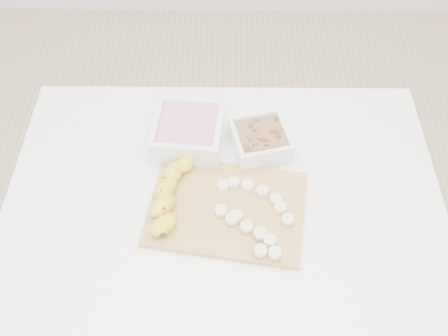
{
  "coord_description": "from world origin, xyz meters",
  "views": [
    {
      "loc": [
        0.01,
        -0.64,
        1.7
      ],
      "look_at": [
        0.0,
        0.03,
        0.81
      ],
      "focal_mm": 40.0,
      "sensor_mm": 36.0,
      "label": 1
    }
  ],
  "objects_px": {
    "bowl_yogurt": "(188,132)",
    "bowl_granola": "(260,140)",
    "table": "(224,216)",
    "banana": "(171,192)",
    "cutting_board": "(227,209)"
  },
  "relations": [
    {
      "from": "bowl_yogurt",
      "to": "banana",
      "type": "height_order",
      "value": "bowl_yogurt"
    },
    {
      "from": "table",
      "to": "banana",
      "type": "distance_m",
      "value": 0.18
    },
    {
      "from": "bowl_granola",
      "to": "banana",
      "type": "relative_size",
      "value": 0.69
    },
    {
      "from": "banana",
      "to": "bowl_granola",
      "type": "bearing_deg",
      "value": 61.66
    },
    {
      "from": "banana",
      "to": "cutting_board",
      "type": "bearing_deg",
      "value": 13.12
    },
    {
      "from": "cutting_board",
      "to": "banana",
      "type": "distance_m",
      "value": 0.13
    },
    {
      "from": "bowl_yogurt",
      "to": "bowl_granola",
      "type": "relative_size",
      "value": 1.12
    },
    {
      "from": "bowl_yogurt",
      "to": "bowl_granola",
      "type": "height_order",
      "value": "bowl_yogurt"
    },
    {
      "from": "cutting_board",
      "to": "table",
      "type": "bearing_deg",
      "value": 98.86
    },
    {
      "from": "table",
      "to": "banana",
      "type": "height_order",
      "value": "banana"
    },
    {
      "from": "table",
      "to": "bowl_granola",
      "type": "xyz_separation_m",
      "value": [
        0.09,
        0.14,
        0.13
      ]
    },
    {
      "from": "bowl_granola",
      "to": "cutting_board",
      "type": "xyz_separation_m",
      "value": [
        -0.08,
        -0.18,
        -0.02
      ]
    },
    {
      "from": "cutting_board",
      "to": "banana",
      "type": "relative_size",
      "value": 1.48
    },
    {
      "from": "cutting_board",
      "to": "bowl_yogurt",
      "type": "bearing_deg",
      "value": 115.74
    },
    {
      "from": "table",
      "to": "bowl_yogurt",
      "type": "height_order",
      "value": "bowl_yogurt"
    }
  ]
}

